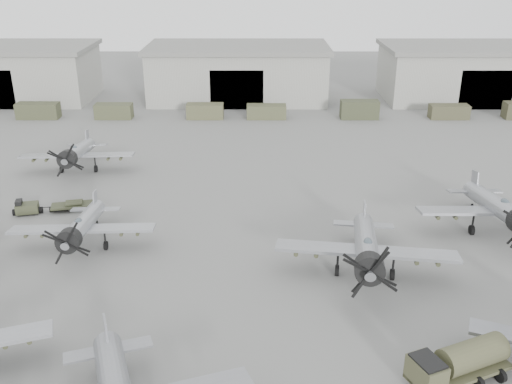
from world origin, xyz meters
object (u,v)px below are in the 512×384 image
(tug_trailer, at_px, (45,207))
(aircraft_mid_3, at_px, (500,209))
(aircraft_far_0, at_px, (76,153))
(fuel_tanker, at_px, (459,361))
(aircraft_mid_1, at_px, (81,227))
(aircraft_mid_2, at_px, (367,249))

(tug_trailer, bearing_deg, aircraft_mid_3, -19.17)
(aircraft_mid_3, bearing_deg, tug_trailer, 173.49)
(aircraft_far_0, relative_size, fuel_tanker, 1.90)
(aircraft_far_0, relative_size, tug_trailer, 1.67)
(aircraft_mid_3, xyz_separation_m, tug_trailer, (-40.29, 4.53, -1.93))
(aircraft_mid_1, xyz_separation_m, tug_trailer, (-5.61, 7.34, -1.58))
(fuel_tanker, distance_m, tug_trailer, 38.44)
(aircraft_far_0, xyz_separation_m, fuel_tanker, (30.97, -33.00, -0.87))
(aircraft_mid_3, distance_m, aircraft_far_0, 42.87)
(aircraft_mid_2, xyz_separation_m, aircraft_far_0, (-27.67, 21.92, -0.21))
(aircraft_mid_3, relative_size, aircraft_far_0, 1.09)
(aircraft_mid_3, xyz_separation_m, aircraft_far_0, (-40.20, 14.89, -0.23))
(aircraft_mid_1, relative_size, fuel_tanker, 1.79)
(fuel_tanker, xyz_separation_m, tug_trailer, (-31.06, 22.63, -0.83))
(aircraft_mid_1, distance_m, fuel_tanker, 29.69)
(aircraft_mid_3, bearing_deg, aircraft_mid_1, -175.45)
(aircraft_mid_3, bearing_deg, aircraft_mid_2, -150.82)
(aircraft_far_0, distance_m, tug_trailer, 10.50)
(aircraft_mid_1, relative_size, tug_trailer, 1.58)
(aircraft_far_0, bearing_deg, aircraft_mid_3, -23.65)
(aircraft_mid_1, relative_size, aircraft_mid_2, 0.86)
(aircraft_far_0, xyz_separation_m, tug_trailer, (-0.08, -10.36, -1.70))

